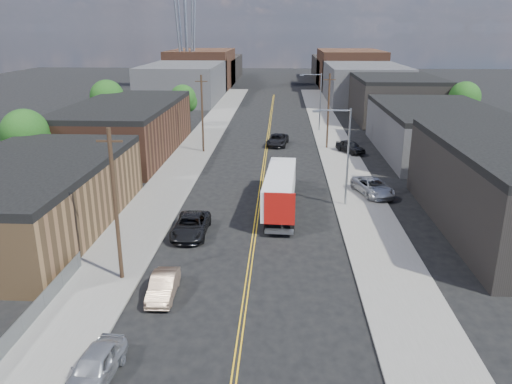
# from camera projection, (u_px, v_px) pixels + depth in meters

# --- Properties ---
(ground) EXTENTS (260.00, 260.00, 0.00)m
(ground) POSITION_uv_depth(u_px,v_px,m) (269.00, 131.00, 79.57)
(ground) COLOR black
(ground) RESTS_ON ground
(centerline) EXTENTS (0.32, 120.00, 0.01)m
(centerline) POSITION_uv_depth(u_px,v_px,m) (266.00, 153.00, 65.34)
(centerline) COLOR gold
(centerline) RESTS_ON ground
(sidewalk_left) EXTENTS (5.00, 140.00, 0.15)m
(sidewalk_left) POSITION_uv_depth(u_px,v_px,m) (194.00, 152.00, 65.79)
(sidewalk_left) COLOR slate
(sidewalk_left) RESTS_ON ground
(sidewalk_right) EXTENTS (5.00, 140.00, 0.15)m
(sidewalk_right) POSITION_uv_depth(u_px,v_px,m) (339.00, 153.00, 64.85)
(sidewalk_right) COLOR slate
(sidewalk_right) RESTS_ON ground
(warehouse_tan) EXTENTS (12.00, 22.00, 5.60)m
(warehouse_tan) POSITION_uv_depth(u_px,v_px,m) (29.00, 197.00, 39.75)
(warehouse_tan) COLOR brown
(warehouse_tan) RESTS_ON ground
(warehouse_brown) EXTENTS (12.00, 26.00, 6.60)m
(warehouse_brown) POSITION_uv_depth(u_px,v_px,m) (126.00, 128.00, 64.25)
(warehouse_brown) COLOR #492A1D
(warehouse_brown) RESTS_ON ground
(industrial_right_b) EXTENTS (14.00, 24.00, 6.10)m
(industrial_right_b) POSITION_uv_depth(u_px,v_px,m) (436.00, 130.00, 64.26)
(industrial_right_b) COLOR #313133
(industrial_right_b) RESTS_ON ground
(industrial_right_c) EXTENTS (14.00, 22.00, 7.60)m
(industrial_right_c) POSITION_uv_depth(u_px,v_px,m) (394.00, 98.00, 88.68)
(industrial_right_c) COLOR black
(industrial_right_c) RESTS_ON ground
(skyline_left_a) EXTENTS (16.00, 30.00, 8.00)m
(skyline_left_a) POSITION_uv_depth(u_px,v_px,m) (185.00, 82.00, 112.50)
(skyline_left_a) COLOR #313133
(skyline_left_a) RESTS_ON ground
(skyline_right_a) EXTENTS (16.00, 30.00, 8.00)m
(skyline_right_a) POSITION_uv_depth(u_px,v_px,m) (363.00, 83.00, 110.53)
(skyline_right_a) COLOR #313133
(skyline_right_a) RESTS_ON ground
(skyline_left_b) EXTENTS (16.00, 26.00, 10.00)m
(skyline_left_b) POSITION_uv_depth(u_px,v_px,m) (202.00, 69.00, 135.90)
(skyline_left_b) COLOR #492A1D
(skyline_left_b) RESTS_ON ground
(skyline_right_b) EXTENTS (16.00, 26.00, 10.00)m
(skyline_right_b) POSITION_uv_depth(u_px,v_px,m) (349.00, 69.00, 133.93)
(skyline_right_b) COLOR #492A1D
(skyline_right_b) RESTS_ON ground
(skyline_left_c) EXTENTS (16.00, 40.00, 7.00)m
(skyline_left_c) POSITION_uv_depth(u_px,v_px,m) (212.00, 69.00, 155.34)
(skyline_left_c) COLOR black
(skyline_left_c) RESTS_ON ground
(skyline_right_c) EXTENTS (16.00, 40.00, 7.00)m
(skyline_right_c) POSITION_uv_depth(u_px,v_px,m) (341.00, 69.00, 153.37)
(skyline_right_c) COLOR black
(skyline_right_c) RESTS_ON ground
(streetlight_near) EXTENTS (3.39, 0.25, 9.00)m
(streetlight_near) POSITION_uv_depth(u_px,v_px,m) (344.00, 149.00, 44.33)
(streetlight_near) COLOR gray
(streetlight_near) RESTS_ON ground
(streetlight_far) EXTENTS (3.39, 0.25, 9.00)m
(streetlight_far) POSITION_uv_depth(u_px,v_px,m) (318.00, 97.00, 77.53)
(streetlight_far) COLOR gray
(streetlight_far) RESTS_ON ground
(utility_pole_left_near) EXTENTS (1.60, 0.26, 10.00)m
(utility_pole_left_near) POSITION_uv_depth(u_px,v_px,m) (115.00, 205.00, 30.94)
(utility_pole_left_near) COLOR black
(utility_pole_left_near) RESTS_ON ground
(utility_pole_left_far) EXTENTS (1.60, 0.26, 10.00)m
(utility_pole_left_far) POSITION_uv_depth(u_px,v_px,m) (202.00, 113.00, 64.14)
(utility_pole_left_far) COLOR black
(utility_pole_left_far) RESTS_ON ground
(utility_pole_right) EXTENTS (1.60, 0.26, 10.00)m
(utility_pole_right) POSITION_uv_depth(u_px,v_px,m) (328.00, 111.00, 66.18)
(utility_pole_right) COLOR black
(utility_pole_right) RESTS_ON ground
(chainlink_fence) EXTENTS (0.05, 16.00, 1.22)m
(chainlink_fence) POSITION_uv_depth(u_px,v_px,m) (22.00, 325.00, 26.35)
(chainlink_fence) COLOR slate
(chainlink_fence) RESTS_ON ground
(tree_left_near) EXTENTS (4.85, 4.76, 7.91)m
(tree_left_near) POSITION_uv_depth(u_px,v_px,m) (26.00, 136.00, 50.68)
(tree_left_near) COLOR black
(tree_left_near) RESTS_ON ground
(tree_left_mid) EXTENTS (5.10, 5.04, 8.37)m
(tree_left_mid) POSITION_uv_depth(u_px,v_px,m) (108.00, 99.00, 74.29)
(tree_left_mid) COLOR black
(tree_left_mid) RESTS_ON ground
(tree_left_far) EXTENTS (4.35, 4.20, 6.97)m
(tree_left_far) POSITION_uv_depth(u_px,v_px,m) (183.00, 100.00, 80.73)
(tree_left_far) COLOR black
(tree_left_far) RESTS_ON ground
(tree_right_far) EXTENTS (4.85, 4.76, 7.91)m
(tree_right_far) POSITION_uv_depth(u_px,v_px,m) (465.00, 99.00, 76.47)
(tree_right_far) COLOR black
(tree_right_far) RESTS_ON ground
(semi_truck) EXTENTS (2.98, 14.13, 3.67)m
(semi_truck) POSITION_uv_depth(u_px,v_px,m) (280.00, 186.00, 44.95)
(semi_truck) COLOR silver
(semi_truck) RESTS_ON ground
(car_left_a) EXTENTS (2.15, 4.55, 1.50)m
(car_left_a) POSITION_uv_depth(u_px,v_px,m) (95.00, 366.00, 23.02)
(car_left_a) COLOR #BBBDC1
(car_left_a) RESTS_ON ground
(car_left_b) EXTENTS (1.60, 4.23, 1.38)m
(car_left_b) POSITION_uv_depth(u_px,v_px,m) (163.00, 286.00, 30.28)
(car_left_b) COLOR #8B715B
(car_left_b) RESTS_ON ground
(car_left_c) EXTENTS (2.61, 5.64, 1.57)m
(car_left_c) POSITION_uv_depth(u_px,v_px,m) (191.00, 226.00, 39.29)
(car_left_c) COLOR black
(car_left_c) RESTS_ON ground
(car_right_lot_a) EXTENTS (4.11, 6.19, 1.58)m
(car_right_lot_a) POSITION_uv_depth(u_px,v_px,m) (373.00, 187.00, 48.39)
(car_right_lot_a) COLOR #B0B2B6
(car_right_lot_a) RESTS_ON sidewalk_right
(car_right_lot_c) EXTENTS (3.91, 4.99, 1.59)m
(car_right_lot_c) POSITION_uv_depth(u_px,v_px,m) (350.00, 147.00, 64.74)
(car_right_lot_c) COLOR black
(car_right_lot_c) RESTS_ON sidewalk_right
(car_ahead_truck) EXTENTS (3.27, 5.87, 1.55)m
(car_ahead_truck) POSITION_uv_depth(u_px,v_px,m) (278.00, 140.00, 69.41)
(car_ahead_truck) COLOR black
(car_ahead_truck) RESTS_ON ground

